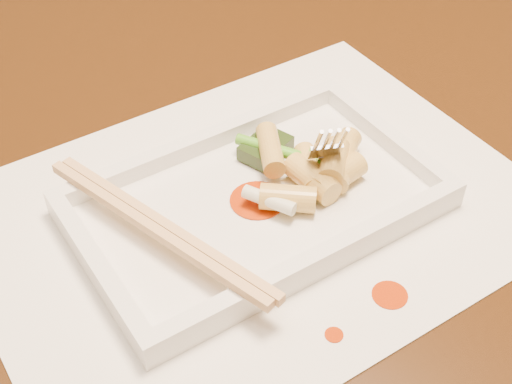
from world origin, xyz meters
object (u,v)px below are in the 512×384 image
table (96,206)px  fork (324,76)px  plate_base (256,206)px  placemat (256,210)px  chopstick_a (153,230)px

table → fork: size_ratio=10.00×
plate_base → fork: 0.11m
plate_base → placemat: bearing=180.0°
table → chopstick_a: (-0.01, -0.17, 0.13)m
plate_base → fork: (0.07, 0.02, 0.08)m
table → plate_base: 0.22m
fork → placemat: bearing=-165.6°
placemat → chopstick_a: 0.09m
table → plate_base: plate_base is taller
chopstick_a → fork: 0.16m
plate_base → chopstick_a: bearing=180.0°
plate_base → fork: bearing=14.4°
chopstick_a → fork: (0.15, 0.02, 0.06)m
table → fork: 0.28m
placemat → chopstick_a: chopstick_a is taller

